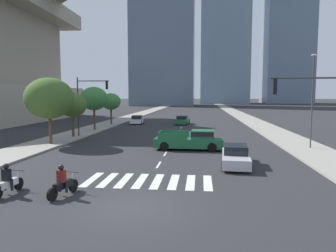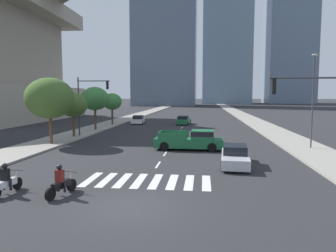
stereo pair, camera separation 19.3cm
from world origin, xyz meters
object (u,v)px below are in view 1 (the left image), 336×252
(street_lamp_east, at_px, (313,94))
(motorcycle_lead, at_px, (63,184))
(sedan_white_0, at_px, (137,120))
(street_tree_third, at_px, (94,99))
(street_tree_fourth, at_px, (111,102))
(pickup_truck, at_px, (192,140))
(street_tree_nearest, at_px, (49,98))
(motorcycle_trailing, at_px, (8,182))
(traffic_signal_near, at_px, (319,104))
(street_tree_second, at_px, (72,105))
(sedan_green_2, at_px, (183,120))
(sedan_silver_1, at_px, (235,156))
(traffic_signal_far, at_px, (89,97))

(street_lamp_east, bearing_deg, motorcycle_lead, -137.61)
(sedan_white_0, xyz_separation_m, street_tree_third, (-3.51, -10.50, 3.54))
(sedan_white_0, relative_size, street_lamp_east, 0.55)
(sedan_white_0, relative_size, street_tree_fourth, 0.91)
(motorcycle_lead, relative_size, pickup_truck, 0.35)
(street_tree_nearest, height_order, street_tree_fourth, street_tree_nearest)
(motorcycle_trailing, height_order, traffic_signal_near, traffic_signal_near)
(street_tree_second, bearing_deg, motorcycle_lead, -68.55)
(sedan_green_2, bearing_deg, sedan_silver_1, -164.06)
(traffic_signal_near, bearing_deg, motorcycle_trailing, 17.40)
(motorcycle_trailing, relative_size, street_tree_third, 0.38)
(sedan_silver_1, distance_m, street_lamp_east, 10.69)
(street_tree_fourth, bearing_deg, pickup_truck, -57.87)
(motorcycle_lead, distance_m, traffic_signal_near, 14.08)
(street_tree_second, bearing_deg, sedan_green_2, 57.48)
(traffic_signal_near, bearing_deg, sedan_silver_1, -30.25)
(sedan_green_2, relative_size, street_tree_nearest, 0.75)
(motorcycle_lead, relative_size, sedan_silver_1, 0.43)
(sedan_white_0, xyz_separation_m, sedan_green_2, (7.37, -0.34, 0.01))
(traffic_signal_near, bearing_deg, motorcycle_lead, 20.60)
(motorcycle_trailing, height_order, street_tree_fourth, street_tree_fourth)
(sedan_green_2, height_order, street_tree_fourth, street_tree_fourth)
(sedan_green_2, bearing_deg, traffic_signal_far, 156.53)
(sedan_silver_1, relative_size, street_tree_nearest, 0.79)
(pickup_truck, bearing_deg, street_tree_nearest, 177.48)
(street_tree_nearest, height_order, street_tree_third, street_tree_nearest)
(motorcycle_trailing, height_order, sedan_green_2, motorcycle_trailing)
(sedan_green_2, bearing_deg, street_tree_nearest, 159.73)
(pickup_truck, relative_size, street_tree_second, 1.23)
(pickup_truck, height_order, street_lamp_east, street_lamp_east)
(street_tree_fourth, bearing_deg, traffic_signal_far, -83.41)
(sedan_silver_1, xyz_separation_m, street_tree_fourth, (-16.03, 26.46, 3.01))
(sedan_green_2, distance_m, street_tree_third, 15.30)
(street_tree_third, bearing_deg, sedan_silver_1, -49.47)
(motorcycle_lead, bearing_deg, traffic_signal_near, -55.64)
(street_lamp_east, bearing_deg, pickup_truck, -173.00)
(sedan_white_0, xyz_separation_m, street_lamp_east, (19.55, -22.32, 4.07))
(pickup_truck, xyz_separation_m, street_lamp_east, (10.03, 1.23, 3.87))
(sedan_white_0, bearing_deg, street_tree_third, 158.42)
(sedan_white_0, height_order, traffic_signal_far, traffic_signal_far)
(pickup_truck, distance_m, sedan_green_2, 23.31)
(pickup_truck, bearing_deg, motorcycle_lead, -111.16)
(sedan_white_0, distance_m, street_tree_second, 17.99)
(sedan_white_0, height_order, street_tree_nearest, street_tree_nearest)
(sedan_white_0, height_order, street_tree_third, street_tree_third)
(motorcycle_trailing, relative_size, street_tree_nearest, 0.35)
(street_tree_fourth, bearing_deg, traffic_signal_near, -54.99)
(traffic_signal_far, bearing_deg, sedan_silver_1, -40.76)
(pickup_truck, bearing_deg, sedan_silver_1, -60.39)
(traffic_signal_near, bearing_deg, street_tree_nearest, -24.38)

